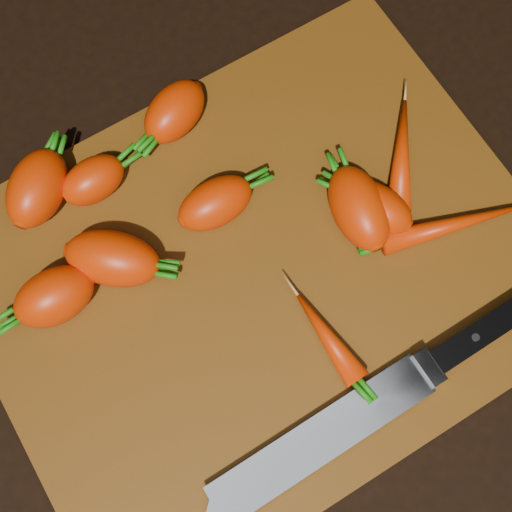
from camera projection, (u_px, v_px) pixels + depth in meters
ground at (262, 276)px, 0.66m from camera, size 2.00×2.00×0.01m
cutting_board at (262, 273)px, 0.65m from camera, size 0.50×0.40×0.01m
carrot_0 at (37, 188)px, 0.64m from camera, size 0.09×0.09×0.05m
carrot_1 at (54, 297)px, 0.61m from camera, size 0.07×0.05×0.05m
carrot_2 at (113, 259)px, 0.62m from camera, size 0.10×0.09×0.05m
carrot_3 at (359, 208)px, 0.63m from camera, size 0.06×0.09×0.05m
carrot_4 at (174, 112)px, 0.67m from camera, size 0.08×0.07×0.04m
carrot_5 at (93, 180)px, 0.65m from camera, size 0.06×0.05×0.04m
carrot_6 at (375, 207)px, 0.64m from camera, size 0.07×0.08×0.04m
carrot_7 at (402, 154)px, 0.66m from camera, size 0.09×0.10×0.02m
carrot_8 at (451, 225)px, 0.64m from camera, size 0.13×0.06×0.02m
carrot_9 at (327, 337)px, 0.61m from camera, size 0.03×0.09×0.02m
carrot_10 at (215, 203)px, 0.64m from camera, size 0.07×0.04×0.04m
knife at (342, 425)px, 0.59m from camera, size 0.34×0.04×0.02m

